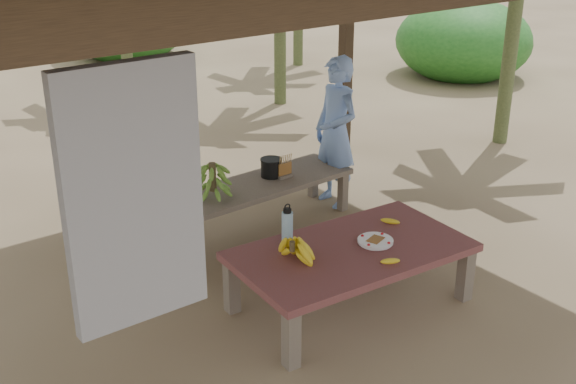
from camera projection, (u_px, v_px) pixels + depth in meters
ground at (267, 289)px, 5.91m from camera, size 80.00×80.00×0.00m
work_table at (351, 256)px, 5.52m from camera, size 1.87×1.13×0.50m
bench at (247, 192)px, 6.79m from camera, size 2.22×0.69×0.45m
ripe_banana_bunch at (292, 251)px, 5.25m from camera, size 0.34×0.30×0.19m
plate at (375, 241)px, 5.57m from camera, size 0.28×0.28×0.04m
loose_banana_front at (390, 261)px, 5.26m from camera, size 0.17×0.09×0.04m
loose_banana_side at (390, 221)px, 5.89m from camera, size 0.14×0.15×0.04m
water_flask at (287, 226)px, 5.54m from camera, size 0.09×0.09×0.32m
green_banana_stalk at (213, 179)px, 6.48m from camera, size 0.31×0.31×0.34m
cooking_pot at (271, 168)px, 6.98m from camera, size 0.20×0.20×0.17m
skewer_rack at (285, 166)px, 6.93m from camera, size 0.18×0.09×0.24m
woman at (336, 132)px, 7.25m from camera, size 0.40×0.58×1.54m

